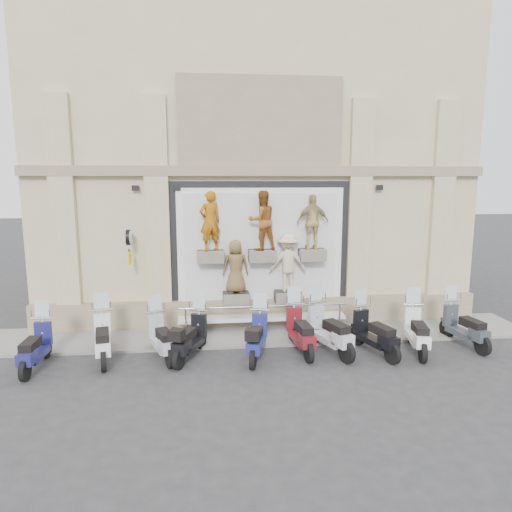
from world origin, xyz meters
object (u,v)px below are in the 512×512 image
object	(u,v)px
scooter_i	(418,323)
scooter_j	(465,318)
scooter_d	(190,329)
scooter_b	(102,330)
scooter_g	(329,321)
scooter_a	(35,338)
clock_sign_bracket	(129,242)
scooter_c	(161,330)
scooter_f	(301,323)
guard_rail	(264,321)
scooter_e	(257,329)
scooter_h	(375,325)

from	to	relation	value
scooter_i	scooter_j	distance (m)	1.55
scooter_d	scooter_b	bearing A→B (deg)	-161.56
scooter_g	scooter_j	bearing A→B (deg)	-18.56
scooter_a	scooter_d	distance (m)	3.77
clock_sign_bracket	scooter_j	xyz separation A→B (m)	(9.34, -1.91, -2.00)
scooter_a	scooter_c	size ratio (longest dim) A/B	1.01
clock_sign_bracket	scooter_j	bearing A→B (deg)	-11.53
scooter_a	scooter_f	xyz separation A→B (m)	(6.69, 0.38, 0.04)
scooter_b	clock_sign_bracket	bearing A→B (deg)	64.32
scooter_b	scooter_c	bearing A→B (deg)	-13.69
guard_rail	scooter_e	distance (m)	1.76
scooter_d	scooter_f	bearing A→B (deg)	24.38
scooter_g	scooter_b	bearing A→B (deg)	159.04
scooter_d	scooter_h	world-z (taller)	scooter_h
scooter_b	scooter_i	bearing A→B (deg)	-14.47
scooter_d	scooter_e	world-z (taller)	scooter_e
scooter_b	scooter_d	size ratio (longest dim) A/B	1.03
clock_sign_bracket	scooter_a	size ratio (longest dim) A/B	0.53
scooter_d	scooter_c	bearing A→B (deg)	-165.25
guard_rail	scooter_d	size ratio (longest dim) A/B	2.59
guard_rail	scooter_f	world-z (taller)	scooter_f
scooter_b	scooter_g	bearing A→B (deg)	-13.40
scooter_g	scooter_h	bearing A→B (deg)	-30.18
scooter_j	guard_rail	bearing A→B (deg)	155.93
scooter_c	scooter_f	xyz separation A→B (m)	(3.66, 0.05, 0.05)
guard_rail	scooter_d	world-z (taller)	scooter_d
scooter_b	scooter_c	xyz separation A→B (m)	(1.49, -0.04, -0.05)
clock_sign_bracket	scooter_b	xyz separation A→B (m)	(-0.45, -1.87, -1.98)
scooter_b	scooter_f	distance (m)	5.16
scooter_h	scooter_i	distance (m)	1.19
scooter_h	scooter_j	world-z (taller)	scooter_h
guard_rail	scooter_j	bearing A→B (deg)	-14.80
clock_sign_bracket	scooter_g	xyz separation A→B (m)	(5.46, -1.99, -1.93)
scooter_e	scooter_j	world-z (taller)	scooter_j
scooter_c	scooter_a	bearing A→B (deg)	165.83
scooter_e	scooter_g	xyz separation A→B (m)	(1.96, 0.16, 0.08)
scooter_b	scooter_f	size ratio (longest dim) A/B	1.00
scooter_f	scooter_i	xyz separation A→B (m)	(3.11, -0.33, -0.01)
scooter_d	guard_rail	bearing A→B (deg)	57.55
scooter_f	scooter_c	bearing A→B (deg)	175.28
clock_sign_bracket	scooter_d	distance (m)	3.35
scooter_c	scooter_b	bearing A→B (deg)	158.17
guard_rail	clock_sign_bracket	world-z (taller)	clock_sign_bracket
scooter_e	clock_sign_bracket	bearing A→B (deg)	162.26
scooter_c	guard_rail	bearing A→B (deg)	6.40
scooter_d	scooter_i	size ratio (longest dim) A/B	0.97
clock_sign_bracket	scooter_b	world-z (taller)	clock_sign_bracket
guard_rail	scooter_h	world-z (taller)	scooter_h
scooter_e	scooter_f	xyz separation A→B (m)	(1.21, 0.29, 0.03)
scooter_c	scooter_e	distance (m)	2.47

